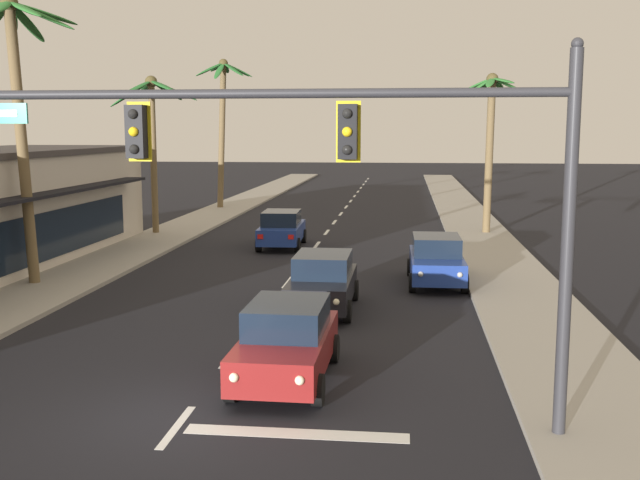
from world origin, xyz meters
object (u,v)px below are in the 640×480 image
at_px(sedan_oncoming_far, 282,229).
at_px(palm_left_third, 153,119).
at_px(palm_left_second, 16,79).
at_px(palm_right_third, 490,126).
at_px(sedan_third_in_queue, 323,282).
at_px(traffic_signal_mast, 354,162).
at_px(sedan_parked_nearest_kerb, 436,260).
at_px(palm_left_farthest, 223,107).
at_px(sedan_lead_at_stop_bar, 287,341).

xyz_separation_m(sedan_oncoming_far, palm_left_third, (-7.01, 3.21, 5.00)).
bearing_deg(palm_left_second, palm_right_third, 40.86).
bearing_deg(palm_right_third, sedan_third_in_queue, -111.21).
relative_size(traffic_signal_mast, sedan_parked_nearest_kerb, 2.51).
height_order(sedan_third_in_queue, sedan_parked_nearest_kerb, same).
distance_m(sedan_parked_nearest_kerb, palm_right_third, 13.97).
relative_size(traffic_signal_mast, sedan_third_in_queue, 2.52).
distance_m(sedan_parked_nearest_kerb, palm_left_second, 15.39).
distance_m(sedan_third_in_queue, palm_right_third, 18.82).
xyz_separation_m(sedan_parked_nearest_kerb, palm_left_farthest, (-13.24, 23.47, 5.94)).
bearing_deg(sedan_third_in_queue, palm_left_farthest, 109.37).
relative_size(sedan_lead_at_stop_bar, palm_left_third, 0.56).
height_order(sedan_oncoming_far, palm_left_farthest, palm_left_farthest).
distance_m(sedan_third_in_queue, palm_left_second, 12.34).
height_order(palm_left_second, palm_right_third, palm_left_second).
xyz_separation_m(palm_left_second, palm_right_third, (17.06, 14.75, -1.51)).
xyz_separation_m(sedan_parked_nearest_kerb, palm_left_second, (-13.98, -1.95, 6.14)).
height_order(sedan_parked_nearest_kerb, palm_left_third, palm_left_third).
xyz_separation_m(sedan_lead_at_stop_bar, palm_right_third, (6.67, 23.40, 4.64)).
height_order(sedan_parked_nearest_kerb, palm_left_farthest, palm_left_farthest).
bearing_deg(traffic_signal_mast, palm_right_third, 78.95).
distance_m(traffic_signal_mast, palm_left_farthest, 38.42).
relative_size(sedan_parked_nearest_kerb, palm_left_farthest, 0.45).
relative_size(sedan_lead_at_stop_bar, sedan_parked_nearest_kerb, 1.00).
bearing_deg(sedan_oncoming_far, palm_left_farthest, 112.40).
distance_m(sedan_lead_at_stop_bar, sedan_parked_nearest_kerb, 11.18).
xyz_separation_m(sedan_third_in_queue, sedan_oncoming_far, (-3.17, 11.75, 0.00)).
xyz_separation_m(palm_left_second, palm_left_third, (0.28, 12.70, -1.15)).
bearing_deg(palm_left_second, sedan_third_in_queue, -12.16).
distance_m(sedan_oncoming_far, palm_left_second, 13.46).
distance_m(sedan_lead_at_stop_bar, palm_left_farthest, 35.90).
bearing_deg(sedan_third_in_queue, traffic_signal_mast, -80.43).
height_order(palm_left_second, palm_left_third, palm_left_second).
relative_size(palm_left_farthest, palm_right_third, 1.22).
bearing_deg(sedan_parked_nearest_kerb, palm_right_third, 76.47).
height_order(sedan_lead_at_stop_bar, palm_left_second, palm_left_second).
distance_m(traffic_signal_mast, sedan_third_in_queue, 9.95).
relative_size(sedan_third_in_queue, palm_right_third, 0.55).
bearing_deg(sedan_lead_at_stop_bar, sedan_third_in_queue, 89.38).
xyz_separation_m(sedan_oncoming_far, palm_left_farthest, (-6.56, 15.91, 5.94)).
height_order(sedan_lead_at_stop_bar, sedan_parked_nearest_kerb, same).
xyz_separation_m(palm_left_second, palm_left_farthest, (0.73, 25.41, -0.20)).
relative_size(sedan_oncoming_far, palm_left_third, 0.56).
xyz_separation_m(traffic_signal_mast, sedan_lead_at_stop_bar, (-1.59, 2.62, -3.94)).
bearing_deg(sedan_third_in_queue, palm_left_second, 167.84).
height_order(sedan_third_in_queue, palm_right_third, palm_right_third).
height_order(sedan_oncoming_far, palm_left_third, palm_left_third).
height_order(traffic_signal_mast, sedan_oncoming_far, traffic_signal_mast).
xyz_separation_m(sedan_lead_at_stop_bar, palm_left_third, (-10.11, 21.35, 5.00)).
bearing_deg(palm_right_third, sedan_parked_nearest_kerb, -103.53).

